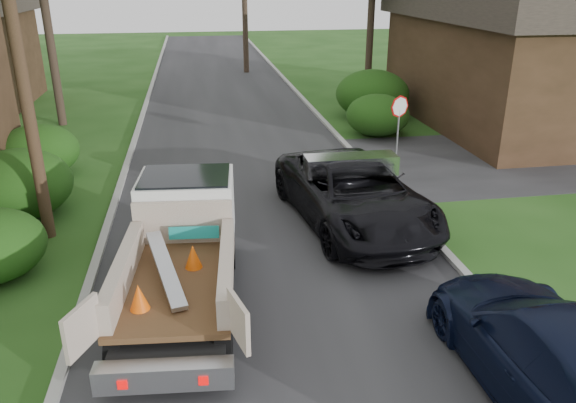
% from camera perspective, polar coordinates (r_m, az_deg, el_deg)
% --- Properties ---
extents(ground, '(120.00, 120.00, 0.00)m').
position_cam_1_polar(ground, '(10.96, 0.67, -12.66)').
color(ground, '#1E4614').
rests_on(ground, ground).
extents(road, '(8.00, 90.00, 0.02)m').
position_cam_1_polar(road, '(19.93, -4.39, 3.79)').
color(road, '#28282B').
rests_on(road, ground).
extents(side_street, '(16.00, 7.00, 0.02)m').
position_cam_1_polar(side_street, '(23.30, 26.80, 4.16)').
color(side_street, '#28282B').
rests_on(side_street, ground).
extents(curb_left, '(0.20, 90.00, 0.12)m').
position_cam_1_polar(curb_left, '(20.00, -16.19, 3.19)').
color(curb_left, '#9E9E99').
rests_on(curb_left, ground).
extents(curb_right, '(0.20, 90.00, 0.12)m').
position_cam_1_polar(curb_right, '(20.65, 7.04, 4.50)').
color(curb_right, '#9E9E99').
rests_on(curb_right, ground).
extents(stop_sign, '(0.71, 0.32, 2.48)m').
position_cam_1_polar(stop_sign, '(19.62, 11.20, 8.53)').
color(stop_sign, slate).
rests_on(stop_sign, ground).
extents(utility_pole, '(2.42, 1.25, 10.00)m').
position_cam_1_polar(utility_pole, '(14.41, -26.10, 15.71)').
color(utility_pole, '#382619').
rests_on(utility_pole, ground).
extents(house_right, '(9.72, 12.96, 6.20)m').
position_cam_1_polar(house_right, '(27.30, 23.67, 13.84)').
color(house_right, '#342315').
rests_on(house_right, ground).
extents(hedge_left_b, '(2.86, 2.86, 1.87)m').
position_cam_1_polar(hedge_left_b, '(16.97, -25.70, 1.60)').
color(hedge_left_b, '#14400E').
rests_on(hedge_left_b, ground).
extents(hedge_left_c, '(2.60, 2.60, 1.70)m').
position_cam_1_polar(hedge_left_c, '(20.29, -24.02, 4.74)').
color(hedge_left_c, '#14400E').
rests_on(hedge_left_c, ground).
extents(hedge_right_a, '(2.60, 2.60, 1.70)m').
position_cam_1_polar(hedge_right_a, '(23.70, 9.10, 8.67)').
color(hedge_right_a, '#14400E').
rests_on(hedge_right_a, ground).
extents(hedge_right_b, '(3.38, 3.38, 2.21)m').
position_cam_1_polar(hedge_right_b, '(26.64, 8.57, 10.74)').
color(hedge_right_b, '#14400E').
rests_on(hedge_right_b, ground).
extents(flatbed_truck, '(2.87, 5.90, 2.17)m').
position_cam_1_polar(flatbed_truck, '(11.89, -10.58, -3.53)').
color(flatbed_truck, black).
rests_on(flatbed_truck, ground).
extents(black_pickup, '(3.64, 6.57, 1.74)m').
position_cam_1_polar(black_pickup, '(14.94, 6.73, 0.86)').
color(black_pickup, black).
rests_on(black_pickup, ground).
extents(navy_suv, '(2.24, 5.51, 1.60)m').
position_cam_1_polar(navy_suv, '(9.86, 25.32, -13.88)').
color(navy_suv, black).
rests_on(navy_suv, ground).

